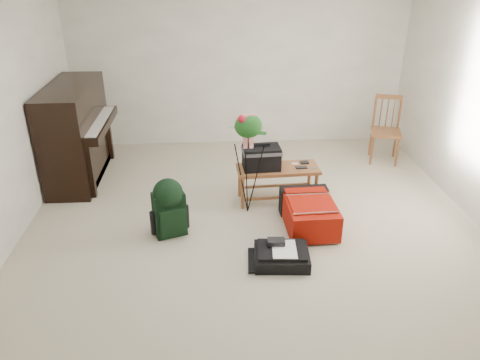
{
  "coord_description": "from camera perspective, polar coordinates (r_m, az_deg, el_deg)",
  "views": [
    {
      "loc": [
        -0.43,
        -4.24,
        2.76
      ],
      "look_at": [
        -0.13,
        0.35,
        0.49
      ],
      "focal_mm": 35.0,
      "sensor_mm": 36.0,
      "label": 1
    }
  ],
  "objects": [
    {
      "name": "floor",
      "position": [
        5.08,
        1.78,
        -6.69
      ],
      "size": [
        5.0,
        5.5,
        0.01
      ],
      "primitive_type": "cube",
      "color": "#BDB498",
      "rests_on": "ground"
    },
    {
      "name": "wall_back",
      "position": [
        7.17,
        -0.17,
        14.08
      ],
      "size": [
        5.0,
        0.04,
        2.5
      ],
      "primitive_type": "cube",
      "color": "white",
      "rests_on": "floor"
    },
    {
      "name": "piano",
      "position": [
        6.47,
        -19.28,
        5.23
      ],
      "size": [
        0.71,
        1.5,
        1.25
      ],
      "color": "black",
      "rests_on": "floor"
    },
    {
      "name": "bench",
      "position": [
        5.52,
        3.25,
        2.37
      ],
      "size": [
        0.99,
        0.44,
        0.75
      ],
      "rotation": [
        0.0,
        0.0,
        0.06
      ],
      "color": "brown",
      "rests_on": "floor"
    },
    {
      "name": "dining_chair",
      "position": [
        7.0,
        17.28,
        5.81
      ],
      "size": [
        0.49,
        0.49,
        0.93
      ],
      "rotation": [
        0.0,
        0.0,
        -0.26
      ],
      "color": "brown",
      "rests_on": "floor"
    },
    {
      "name": "red_suitcase",
      "position": [
        5.23,
        8.31,
        -3.7
      ],
      "size": [
        0.55,
        0.79,
        0.33
      ],
      "rotation": [
        0.0,
        0.0,
        0.03
      ],
      "color": "#A10F06",
      "rests_on": "floor"
    },
    {
      "name": "black_duffel",
      "position": [
        4.64,
        5.07,
        -9.13
      ],
      "size": [
        0.56,
        0.46,
        0.22
      ],
      "rotation": [
        0.0,
        0.0,
        -0.07
      ],
      "color": "black",
      "rests_on": "floor"
    },
    {
      "name": "green_backpack",
      "position": [
        4.97,
        -8.69,
        -3.02
      ],
      "size": [
        0.37,
        0.35,
        0.65
      ],
      "rotation": [
        0.0,
        0.0,
        0.34
      ],
      "color": "black",
      "rests_on": "floor"
    },
    {
      "name": "flower_stand",
      "position": [
        5.24,
        0.98,
        1.87
      ],
      "size": [
        0.48,
        0.48,
        1.23
      ],
      "rotation": [
        0.0,
        0.0,
        0.31
      ],
      "color": "black",
      "rests_on": "floor"
    }
  ]
}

